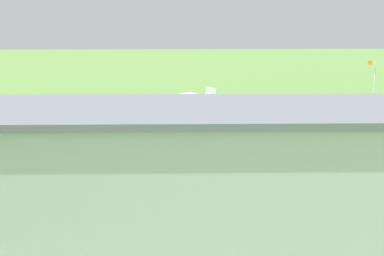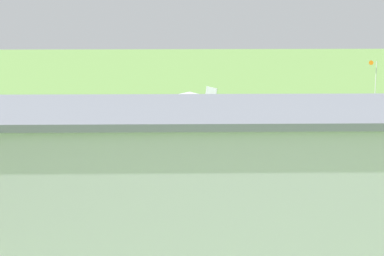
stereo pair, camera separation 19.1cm
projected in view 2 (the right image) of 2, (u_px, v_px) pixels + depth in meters
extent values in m
plane|color=#608C42|center=(130.00, 132.00, 64.03)|extent=(400.00, 400.00, 0.00)
cube|color=silver|center=(210.00, 176.00, 32.21)|extent=(25.39, 11.17, 6.58)
cube|color=slate|center=(210.00, 110.00, 31.62)|extent=(26.00, 11.78, 0.35)
cube|color=#384251|center=(205.00, 164.00, 37.54)|extent=(8.80, 0.38, 5.40)
cylinder|color=silver|center=(188.00, 108.00, 58.28)|extent=(5.63, 3.95, 1.96)
cone|color=black|center=(159.00, 111.00, 59.84)|extent=(1.08, 1.07, 0.86)
cube|color=silver|center=(182.00, 110.00, 58.63)|extent=(5.36, 7.57, 0.35)
cube|color=silver|center=(177.00, 98.00, 58.68)|extent=(5.36, 7.57, 0.35)
cube|color=silver|center=(211.00, 94.00, 56.93)|extent=(1.16, 0.74, 1.45)
cube|color=silver|center=(212.00, 106.00, 57.03)|extent=(2.10, 2.70, 0.22)
cylinder|color=black|center=(189.00, 121.00, 59.51)|extent=(0.62, 0.45, 0.64)
cylinder|color=black|center=(180.00, 123.00, 57.86)|extent=(0.62, 0.45, 0.64)
cylinder|color=#332D28|center=(192.00, 101.00, 60.85)|extent=(0.27, 0.20, 1.22)
cylinder|color=#332D28|center=(166.00, 107.00, 56.45)|extent=(0.27, 0.20, 1.22)
cube|color=#23389E|center=(358.00, 170.00, 44.50)|extent=(1.93, 4.55, 0.70)
cube|color=#2D3842|center=(358.00, 162.00, 44.40)|extent=(1.66, 2.56, 0.54)
cylinder|color=black|center=(378.00, 180.00, 43.12)|extent=(0.23, 0.64, 0.64)
cylinder|color=black|center=(352.00, 180.00, 42.99)|extent=(0.23, 0.64, 0.64)
cylinder|color=black|center=(363.00, 170.00, 46.13)|extent=(0.23, 0.64, 0.64)
cylinder|color=black|center=(339.00, 170.00, 46.00)|extent=(0.23, 0.64, 0.64)
cube|color=#1E6B38|center=(0.00, 181.00, 41.49)|extent=(2.18, 4.60, 0.71)
cylinder|color=black|center=(10.00, 191.00, 40.22)|extent=(0.29, 0.66, 0.64)
cylinder|color=black|center=(15.00, 180.00, 43.15)|extent=(0.29, 0.66, 0.64)
cylinder|color=#B23333|center=(48.00, 170.00, 45.74)|extent=(0.35, 0.35, 0.82)
cylinder|color=orange|center=(48.00, 160.00, 45.62)|extent=(0.42, 0.42, 0.58)
sphere|color=#D8AD84|center=(47.00, 155.00, 45.55)|extent=(0.22, 0.22, 0.22)
cylinder|color=#B23333|center=(187.00, 167.00, 46.59)|extent=(0.39, 0.39, 0.85)
cylinder|color=beige|center=(187.00, 157.00, 46.47)|extent=(0.46, 0.46, 0.60)
sphere|color=#9E704C|center=(187.00, 152.00, 46.40)|extent=(0.23, 0.23, 0.23)
cylinder|color=#3F3F47|center=(318.00, 167.00, 46.64)|extent=(0.44, 0.44, 0.84)
cylinder|color=#B23333|center=(318.00, 158.00, 46.52)|extent=(0.52, 0.52, 0.59)
sphere|color=brown|center=(319.00, 152.00, 46.45)|extent=(0.23, 0.23, 0.23)
cylinder|color=silver|center=(376.00, 84.00, 82.91)|extent=(0.12, 0.12, 6.06)
cone|color=orange|center=(371.00, 62.00, 82.39)|extent=(1.05, 1.43, 0.60)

